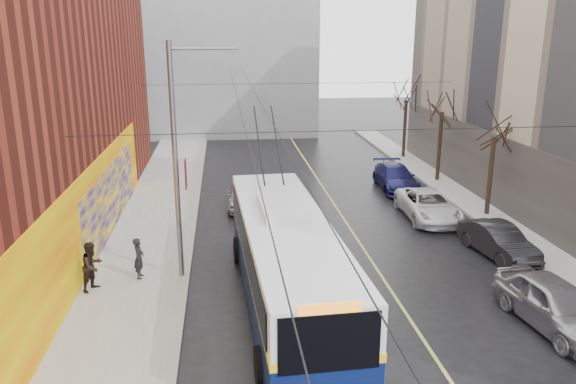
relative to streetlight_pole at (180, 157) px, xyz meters
name	(u,v)px	position (x,y,z in m)	size (l,w,h in m)	color
sidewalk_left	(144,259)	(-1.86, 2.00, -4.77)	(4.00, 60.00, 0.15)	gray
sidewalk_right	(526,242)	(15.14, 2.00, -4.77)	(2.00, 60.00, 0.15)	gray
lane_line	(354,235)	(7.64, 4.00, -4.84)	(0.12, 50.00, 0.01)	#BFB74C
building_far	(205,34)	(0.14, 34.99, 4.17)	(20.50, 12.10, 18.00)	gray
streetlight_pole	(180,157)	(0.00, 0.00, 0.00)	(2.65, 0.60, 9.00)	slate
catenary_wires	(267,102)	(3.60, 4.77, 1.40)	(18.00, 60.00, 0.22)	black
tree_near	(496,121)	(15.14, 6.00, 0.13)	(3.20, 3.20, 6.40)	black
tree_mid	(443,99)	(15.14, 13.00, 0.41)	(3.20, 3.20, 6.68)	black
tree_far	(407,90)	(15.14, 20.00, 0.30)	(3.20, 3.20, 6.57)	black
pigeons_flying	(290,97)	(4.13, 0.56, 2.07)	(3.86, 4.07, 0.69)	slate
trolleybus	(286,261)	(3.63, -2.74, -3.13)	(3.50, 13.18, 6.19)	#091548
parked_car_a	(554,304)	(12.09, -5.13, -4.04)	(1.91, 4.75, 1.62)	#9A9A9E
parked_car_b	(498,241)	(13.14, 0.79, -4.15)	(1.47, 4.21, 1.39)	black
parked_car_c	(428,205)	(11.94, 5.97, -4.13)	(2.37, 5.14, 1.43)	silver
parked_car_d	(396,178)	(11.94, 11.56, -4.11)	(2.05, 5.05, 1.46)	#16164D
following_car	(242,195)	(2.54, 9.01, -4.17)	(1.61, 4.00, 1.36)	#B5B6BB
pedestrian_a	(139,258)	(-1.74, -0.03, -3.90)	(0.58, 0.38, 1.60)	black
pedestrian_b	(92,266)	(-3.27, -0.90, -3.78)	(0.90, 0.70, 1.84)	black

